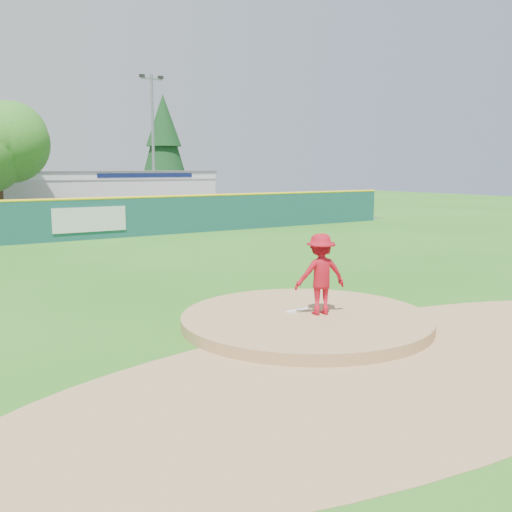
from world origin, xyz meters
TOP-DOWN VIEW (x-y plane):
  - ground at (0.00, 0.00)m, footprint 120.00×120.00m
  - pitchers_mound at (0.00, 0.00)m, footprint 5.50×5.50m
  - pitching_rubber at (0.00, 0.30)m, footprint 0.60×0.15m
  - infield_dirt_arc at (0.00, -3.00)m, footprint 15.40×15.40m
  - parking_lot at (0.00, 27.00)m, footprint 44.00×16.00m
  - pitcher at (0.29, -0.13)m, footprint 1.30×0.97m
  - van at (0.31, 25.45)m, footprint 5.31×3.13m
  - pool_building_grp at (6.00, 31.99)m, footprint 15.20×8.20m
  - outfield_fence at (0.00, 18.00)m, footprint 40.00×0.14m
  - conifer_tree at (13.00, 36.00)m, footprint 4.40×4.40m
  - light_pole_right at (9.00, 29.00)m, footprint 1.75×0.25m

SIDE VIEW (x-z plane):
  - ground at x=0.00m, z-range 0.00..0.00m
  - pitchers_mound at x=0.00m, z-range -0.25..0.25m
  - infield_dirt_arc at x=0.00m, z-range 0.00..0.01m
  - parking_lot at x=0.00m, z-range 0.00..0.02m
  - pitching_rubber at x=0.00m, z-range 0.25..0.29m
  - van at x=0.31m, z-range 0.02..1.41m
  - outfield_fence at x=0.00m, z-range 0.05..2.12m
  - pitcher at x=0.29m, z-range 0.25..2.04m
  - pool_building_grp at x=6.00m, z-range 0.01..3.32m
  - conifer_tree at x=13.00m, z-range 0.79..10.29m
  - light_pole_right at x=9.00m, z-range 0.54..10.54m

